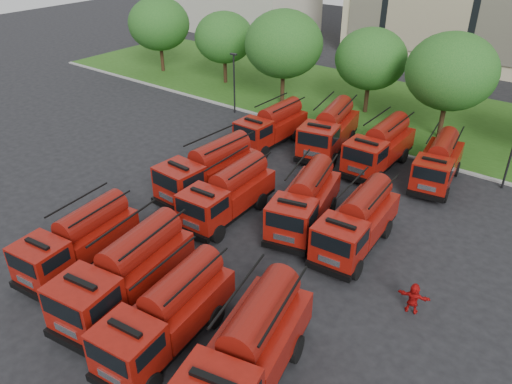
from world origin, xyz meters
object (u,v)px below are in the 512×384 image
at_px(fire_truck_11, 438,162).
at_px(fire_truck_1, 126,272).
at_px(fire_truck_6, 305,201).
at_px(firefighter_0, 129,342).
at_px(fire_truck_5, 228,193).
at_px(firefighter_4, 203,234).
at_px(fire_truck_0, 79,239).
at_px(fire_truck_4, 208,169).
at_px(fire_truck_10, 380,146).
at_px(fire_truck_3, 248,352).
at_px(fire_truck_9, 329,130).
at_px(firefighter_1, 135,381).
at_px(fire_truck_2, 168,313).
at_px(firefighter_5, 411,311).
at_px(fire_truck_8, 272,126).
at_px(fire_truck_7, 357,222).

bearing_deg(fire_truck_11, fire_truck_1, -118.30).
bearing_deg(fire_truck_6, firefighter_0, -108.99).
height_order(fire_truck_5, firefighter_4, fire_truck_5).
xyz_separation_m(fire_truck_0, fire_truck_4, (0.18, 9.19, 0.13)).
distance_m(fire_truck_0, firefighter_4, 6.46).
bearing_deg(firefighter_0, fire_truck_4, 79.02).
xyz_separation_m(fire_truck_4, fire_truck_10, (6.82, 9.55, -0.02)).
bearing_deg(fire_truck_11, fire_truck_3, -98.34).
height_order(fire_truck_9, firefighter_1, fire_truck_9).
height_order(fire_truck_3, fire_truck_4, fire_truck_3).
distance_m(fire_truck_2, fire_truck_9, 20.47).
distance_m(fire_truck_2, firefighter_5, 10.61).
xyz_separation_m(fire_truck_6, firefighter_1, (0.73, -12.94, -1.54)).
distance_m(fire_truck_4, fire_truck_9, 10.25).
relative_size(fire_truck_3, fire_truck_5, 1.14).
bearing_deg(fire_truck_3, fire_truck_8, 111.02).
xyz_separation_m(fire_truck_0, fire_truck_6, (6.84, 9.73, 0.07)).
distance_m(fire_truck_2, fire_truck_3, 3.84).
relative_size(fire_truck_0, firefighter_1, 4.18).
xyz_separation_m(fire_truck_7, fire_truck_8, (-11.06, 7.85, -0.04)).
bearing_deg(fire_truck_2, fire_truck_1, 162.96).
bearing_deg(fire_truck_9, firefighter_0, -93.65).
height_order(fire_truck_0, fire_truck_6, fire_truck_6).
distance_m(fire_truck_9, firefighter_5, 16.91).
xyz_separation_m(fire_truck_5, fire_truck_7, (7.17, 1.73, 0.02)).
xyz_separation_m(fire_truck_5, fire_truck_9, (0.01, 11.21, 0.13)).
relative_size(fire_truck_4, fire_truck_10, 1.02).
height_order(fire_truck_1, fire_truck_3, fire_truck_3).
bearing_deg(fire_truck_0, fire_truck_11, 53.67).
height_order(fire_truck_0, fire_truck_1, fire_truck_1).
bearing_deg(fire_truck_0, fire_truck_9, 74.69).
bearing_deg(fire_truck_2, fire_truck_11, 72.91).
height_order(fire_truck_10, firefighter_1, fire_truck_10).
relative_size(fire_truck_5, firefighter_0, 3.56).
height_order(fire_truck_1, fire_truck_2, fire_truck_1).
height_order(fire_truck_2, firefighter_0, fire_truck_2).
bearing_deg(fire_truck_6, firefighter_4, -146.71).
bearing_deg(fire_truck_1, fire_truck_10, 72.76).
bearing_deg(firefighter_4, fire_truck_3, -156.63).
relative_size(fire_truck_2, firefighter_5, 4.54).
xyz_separation_m(fire_truck_1, fire_truck_4, (-3.80, 9.55, -0.03)).
bearing_deg(fire_truck_11, fire_truck_4, -146.06).
height_order(fire_truck_2, firefighter_1, fire_truck_2).
bearing_deg(fire_truck_0, firefighter_0, -25.82).
bearing_deg(fire_truck_5, firefighter_4, -91.11).
bearing_deg(fire_truck_5, fire_truck_3, -49.30).
bearing_deg(fire_truck_11, fire_truck_6, -122.25).
distance_m(fire_truck_9, firefighter_4, 13.63).
distance_m(fire_truck_5, fire_truck_11, 13.77).
bearing_deg(fire_truck_4, fire_truck_5, -23.43).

